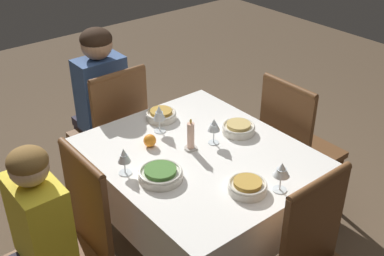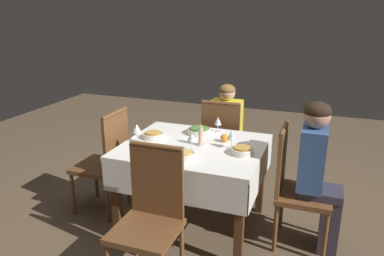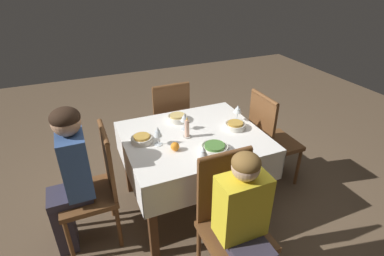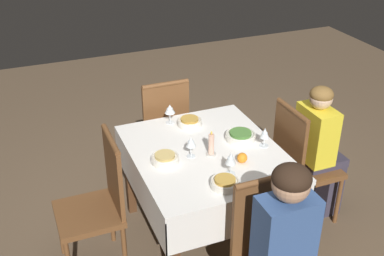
% 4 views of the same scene
% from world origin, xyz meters
% --- Properties ---
extents(ground_plane, '(8.00, 8.00, 0.00)m').
position_xyz_m(ground_plane, '(0.00, 0.00, 0.00)').
color(ground_plane, brown).
extents(dining_table, '(1.11, 0.96, 0.73)m').
position_xyz_m(dining_table, '(0.00, 0.00, 0.63)').
color(dining_table, white).
rests_on(dining_table, ground_plane).
extents(chair_west, '(0.41, 0.41, 0.95)m').
position_xyz_m(chair_west, '(-0.81, -0.04, 0.51)').
color(chair_west, brown).
rests_on(chair_west, ground_plane).
extents(chair_south, '(0.41, 0.41, 0.95)m').
position_xyz_m(chair_south, '(-0.05, -0.73, 0.51)').
color(chair_south, brown).
rests_on(chair_south, ground_plane).
extents(chair_east, '(0.41, 0.41, 0.95)m').
position_xyz_m(chair_east, '(0.81, 0.04, 0.51)').
color(chair_east, brown).
rests_on(chair_east, ground_plane).
extents(chair_north, '(0.41, 0.41, 0.95)m').
position_xyz_m(chair_north, '(0.03, 0.73, 0.51)').
color(chair_north, brown).
rests_on(chair_north, ground_plane).
extents(person_adult_denim, '(0.34, 0.30, 1.15)m').
position_xyz_m(person_adult_denim, '(-0.96, -0.04, 0.65)').
color(person_adult_denim, '#383342').
rests_on(person_adult_denim, ground_plane).
extents(person_child_yellow, '(0.30, 0.33, 1.07)m').
position_xyz_m(person_child_yellow, '(-0.05, -0.89, 0.59)').
color(person_child_yellow, '#383342').
rests_on(person_child_yellow, ground_plane).
extents(bowl_west, '(0.17, 0.17, 0.06)m').
position_xyz_m(bowl_west, '(-0.41, 0.06, 0.76)').
color(bowl_west, silver).
rests_on(bowl_west, dining_table).
extents(wine_glass_west, '(0.07, 0.07, 0.16)m').
position_xyz_m(wine_glass_west, '(-0.30, -0.03, 0.84)').
color(wine_glass_west, white).
rests_on(wine_glass_west, dining_table).
extents(bowl_south, '(0.21, 0.21, 0.06)m').
position_xyz_m(bowl_south, '(0.05, -0.28, 0.76)').
color(bowl_south, silver).
rests_on(bowl_south, dining_table).
extents(wine_glass_south, '(0.06, 0.06, 0.14)m').
position_xyz_m(wine_glass_south, '(-0.09, -0.38, 0.82)').
color(wine_glass_south, white).
rests_on(wine_glass_south, dining_table).
extents(bowl_east, '(0.18, 0.18, 0.06)m').
position_xyz_m(bowl_east, '(0.37, -0.03, 0.76)').
color(bowl_east, silver).
rests_on(bowl_east, dining_table).
extents(wine_glass_east, '(0.08, 0.08, 0.15)m').
position_xyz_m(wine_glass_east, '(0.46, 0.09, 0.84)').
color(wine_glass_east, white).
rests_on(wine_glass_east, dining_table).
extents(bowl_north, '(0.18, 0.18, 0.06)m').
position_xyz_m(bowl_north, '(-0.02, 0.29, 0.76)').
color(bowl_north, silver).
rests_on(bowl_north, dining_table).
extents(wine_glass_north, '(0.07, 0.07, 0.14)m').
position_xyz_m(wine_glass_north, '(-0.03, 0.12, 0.83)').
color(wine_glass_north, white).
rests_on(wine_glass_north, dining_table).
extents(candle_centerpiece, '(0.07, 0.07, 0.18)m').
position_xyz_m(candle_centerpiece, '(-0.06, -0.01, 0.80)').
color(candle_centerpiece, beige).
rests_on(candle_centerpiece, dining_table).
extents(orange_fruit, '(0.07, 0.07, 0.07)m').
position_xyz_m(orange_fruit, '(-0.21, -0.16, 0.76)').
color(orange_fruit, orange).
rests_on(orange_fruit, dining_table).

